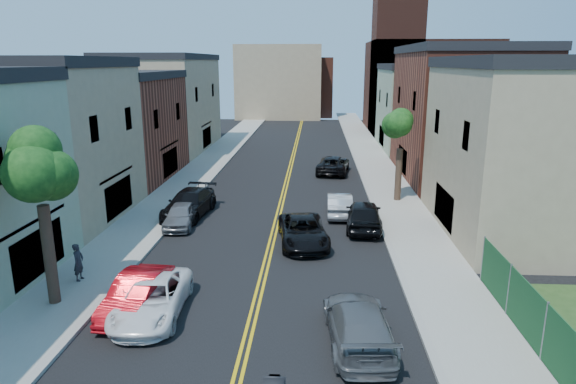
# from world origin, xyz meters

# --- Properties ---
(sidewalk_left) EXTENTS (3.20, 100.00, 0.15)m
(sidewalk_left) POSITION_xyz_m (-7.90, 40.00, 0.07)
(sidewalk_left) COLOR gray
(sidewalk_left) RESTS_ON ground
(sidewalk_right) EXTENTS (3.20, 100.00, 0.15)m
(sidewalk_right) POSITION_xyz_m (7.90, 40.00, 0.07)
(sidewalk_right) COLOR gray
(sidewalk_right) RESTS_ON ground
(curb_left) EXTENTS (0.30, 100.00, 0.15)m
(curb_left) POSITION_xyz_m (-6.15, 40.00, 0.07)
(curb_left) COLOR gray
(curb_left) RESTS_ON ground
(curb_right) EXTENTS (0.30, 100.00, 0.15)m
(curb_right) POSITION_xyz_m (6.15, 40.00, 0.07)
(curb_right) COLOR gray
(curb_right) RESTS_ON ground
(bldg_left_tan_near) EXTENTS (9.00, 10.00, 9.00)m
(bldg_left_tan_near) POSITION_xyz_m (-14.00, 25.00, 4.50)
(bldg_left_tan_near) COLOR #998466
(bldg_left_tan_near) RESTS_ON ground
(bldg_left_brick) EXTENTS (9.00, 12.00, 8.00)m
(bldg_left_brick) POSITION_xyz_m (-14.00, 36.00, 4.00)
(bldg_left_brick) COLOR brown
(bldg_left_brick) RESTS_ON ground
(bldg_left_tan_far) EXTENTS (9.00, 16.00, 9.50)m
(bldg_left_tan_far) POSITION_xyz_m (-14.00, 50.00, 4.75)
(bldg_left_tan_far) COLOR #998466
(bldg_left_tan_far) RESTS_ON ground
(bldg_right_tan) EXTENTS (9.00, 12.00, 9.00)m
(bldg_right_tan) POSITION_xyz_m (14.00, 24.00, 4.50)
(bldg_right_tan) COLOR #998466
(bldg_right_tan) RESTS_ON ground
(bldg_right_brick) EXTENTS (9.00, 14.00, 10.00)m
(bldg_right_brick) POSITION_xyz_m (14.00, 38.00, 5.00)
(bldg_right_brick) COLOR brown
(bldg_right_brick) RESTS_ON ground
(bldg_right_palegrn) EXTENTS (9.00, 12.00, 8.50)m
(bldg_right_palegrn) POSITION_xyz_m (14.00, 52.00, 4.25)
(bldg_right_palegrn) COLOR gray
(bldg_right_palegrn) RESTS_ON ground
(church) EXTENTS (16.20, 14.20, 22.60)m
(church) POSITION_xyz_m (16.33, 67.07, 7.24)
(church) COLOR #4C2319
(church) RESTS_ON ground
(backdrop_left) EXTENTS (14.00, 8.00, 12.00)m
(backdrop_left) POSITION_xyz_m (-4.00, 82.00, 6.00)
(backdrop_left) COLOR #998466
(backdrop_left) RESTS_ON ground
(backdrop_center) EXTENTS (10.00, 8.00, 10.00)m
(backdrop_center) POSITION_xyz_m (0.00, 86.00, 5.00)
(backdrop_center) COLOR brown
(backdrop_center) RESTS_ON ground
(fence_right) EXTENTS (0.04, 15.00, 1.90)m
(fence_right) POSITION_xyz_m (9.50, 9.50, 1.10)
(fence_right) COLOR #143F1E
(fence_right) RESTS_ON sidewalk_right
(tree_left_mid) EXTENTS (5.20, 5.20, 9.29)m
(tree_left_mid) POSITION_xyz_m (-7.88, 14.01, 6.58)
(tree_left_mid) COLOR #35221A
(tree_left_mid) RESTS_ON sidewalk_left
(tree_right_far) EXTENTS (4.40, 4.40, 8.03)m
(tree_right_far) POSITION_xyz_m (7.92, 30.01, 5.76)
(tree_right_far) COLOR #35221A
(tree_right_far) RESTS_ON sidewalk_right
(red_sedan) EXTENTS (1.83, 4.48, 1.44)m
(red_sedan) POSITION_xyz_m (-4.47, 13.72, 0.72)
(red_sedan) COLOR red
(red_sedan) RESTS_ON ground
(white_pickup) EXTENTS (2.54, 5.10, 1.39)m
(white_pickup) POSITION_xyz_m (-3.80, 13.42, 0.69)
(white_pickup) COLOR white
(white_pickup) RESTS_ON ground
(grey_car_left) EXTENTS (1.85, 4.06, 1.35)m
(grey_car_left) POSITION_xyz_m (-5.50, 23.91, 0.68)
(grey_car_left) COLOR slate
(grey_car_left) RESTS_ON ground
(black_car_left) EXTENTS (2.81, 5.68, 1.59)m
(black_car_left) POSITION_xyz_m (-5.50, 25.99, 0.79)
(black_car_left) COLOR black
(black_car_left) RESTS_ON ground
(grey_car_right) EXTENTS (2.43, 5.27, 1.49)m
(grey_car_right) POSITION_xyz_m (3.80, 11.85, 0.75)
(grey_car_right) COLOR #53575B
(grey_car_right) RESTS_ON ground
(black_car_right) EXTENTS (2.22, 5.03, 1.68)m
(black_car_right) POSITION_xyz_m (5.07, 24.09, 0.84)
(black_car_right) COLOR black
(black_car_right) RESTS_ON ground
(silver_car_right) EXTENTS (1.53, 4.32, 1.42)m
(silver_car_right) POSITION_xyz_m (3.80, 26.70, 0.71)
(silver_car_right) COLOR #A5A8AD
(silver_car_right) RESTS_ON ground
(dark_car_right_far) EXTENTS (3.16, 5.65, 1.49)m
(dark_car_right_far) POSITION_xyz_m (3.80, 38.91, 0.75)
(dark_car_right_far) COLOR black
(dark_car_right_far) RESTS_ON ground
(black_suv_lane) EXTENTS (3.03, 5.42, 1.43)m
(black_suv_lane) POSITION_xyz_m (1.67, 21.40, 0.72)
(black_suv_lane) COLOR black
(black_suv_lane) RESTS_ON ground
(pedestrian_left) EXTENTS (0.43, 0.62, 1.64)m
(pedestrian_left) POSITION_xyz_m (-7.85, 16.06, 0.97)
(pedestrian_left) COLOR #26252C
(pedestrian_left) RESTS_ON sidewalk_left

